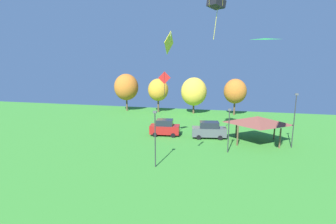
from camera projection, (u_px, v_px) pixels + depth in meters
kite_flying_0 at (169, 43)px, 21.18m from camera, size 0.46×1.85×1.84m
kite_flying_3 at (164, 79)px, 33.39m from camera, size 1.48×0.68×3.24m
kite_flying_6 at (264, 46)px, 30.61m from camera, size 2.67×1.97×0.26m
parked_car_leftmost at (165, 128)px, 38.27m from camera, size 4.42×2.37×2.38m
parked_car_second_from_left at (209, 130)px, 37.03m from camera, size 4.99×2.49×2.36m
park_pavilion at (258, 120)px, 34.78m from camera, size 6.68×4.97×3.60m
light_post_0 at (229, 128)px, 30.95m from camera, size 0.36×0.20×5.37m
light_post_1 at (155, 136)px, 26.72m from camera, size 0.36×0.20×5.99m
light_post_2 at (294, 118)px, 32.47m from camera, size 0.36×0.20×6.95m
treeline_tree_0 at (126, 87)px, 55.44m from camera, size 5.09×5.09×7.88m
treeline_tree_1 at (158, 90)px, 54.10m from camera, size 4.20×4.20×6.98m
treeline_tree_2 at (194, 92)px, 52.71m from camera, size 5.16×5.16×7.32m
treeline_tree_3 at (235, 91)px, 51.23m from camera, size 4.41×4.41×7.18m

